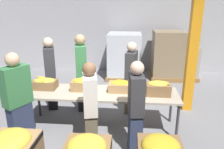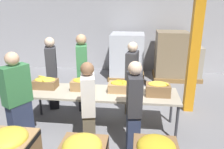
% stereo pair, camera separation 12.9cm
% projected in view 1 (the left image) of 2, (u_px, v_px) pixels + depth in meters
% --- Properties ---
extents(ground_plane, '(30.00, 30.00, 0.00)m').
position_uv_depth(ground_plane, '(101.00, 126.00, 4.42)').
color(ground_plane, gray).
extents(wall_back, '(16.00, 0.08, 4.00)m').
position_uv_depth(wall_back, '(116.00, 15.00, 7.63)').
color(wall_back, '#A8A8AD').
rests_on(wall_back, ground_plane).
extents(sorting_table, '(2.95, 0.80, 0.75)m').
position_uv_depth(sorting_table, '(101.00, 94.00, 4.20)').
color(sorting_table, '#B2A893').
rests_on(sorting_table, ground_plane).
extents(banana_box_0, '(0.46, 0.31, 0.23)m').
position_uv_depth(banana_box_0, '(45.00, 83.00, 4.33)').
color(banana_box_0, olive).
rests_on(banana_box_0, sorting_table).
extents(banana_box_1, '(0.41, 0.28, 0.26)m').
position_uv_depth(banana_box_1, '(82.00, 84.00, 4.26)').
color(banana_box_1, '#A37A4C').
rests_on(banana_box_1, sorting_table).
extents(banana_box_2, '(0.46, 0.30, 0.24)m').
position_uv_depth(banana_box_2, '(121.00, 86.00, 4.19)').
color(banana_box_2, tan).
rests_on(banana_box_2, sorting_table).
extents(banana_box_3, '(0.44, 0.30, 0.27)m').
position_uv_depth(banana_box_3, '(158.00, 88.00, 4.04)').
color(banana_box_3, olive).
rests_on(banana_box_3, sorting_table).
extents(volunteer_0, '(0.34, 0.51, 1.75)m').
position_uv_depth(volunteer_0, '(82.00, 73.00, 4.94)').
color(volunteer_0, black).
rests_on(volunteer_0, ground_plane).
extents(volunteer_1, '(0.41, 0.50, 1.66)m').
position_uv_depth(volunteer_1, '(18.00, 102.00, 3.59)').
color(volunteer_1, '#2D3856').
rests_on(volunteer_1, ground_plane).
extents(volunteer_2, '(0.36, 0.50, 1.67)m').
position_uv_depth(volunteer_2, '(51.00, 74.00, 5.01)').
color(volunteer_2, black).
rests_on(volunteer_2, ground_plane).
extents(volunteer_3, '(0.29, 0.45, 1.55)m').
position_uv_depth(volunteer_3, '(91.00, 110.00, 3.44)').
color(volunteer_3, '#6B604C').
rests_on(volunteer_3, ground_plane).
extents(volunteer_4, '(0.28, 0.46, 1.61)m').
position_uv_depth(volunteer_4, '(131.00, 78.00, 4.82)').
color(volunteer_4, '#6B604C').
rests_on(volunteer_4, ground_plane).
extents(volunteer_5, '(0.26, 0.44, 1.57)m').
position_uv_depth(volunteer_5, '(136.00, 110.00, 3.42)').
color(volunteer_5, '#2D3856').
rests_on(volunteer_5, ground_plane).
extents(support_pillar, '(0.21, 0.21, 4.00)m').
position_uv_depth(support_pillar, '(196.00, 22.00, 4.57)').
color(support_pillar, orange).
rests_on(support_pillar, ground_plane).
extents(pallet_stack_0, '(1.15, 1.15, 1.47)m').
position_uv_depth(pallet_stack_0, '(124.00, 56.00, 7.19)').
color(pallet_stack_0, olive).
rests_on(pallet_stack_0, ground_plane).
extents(pallet_stack_1, '(1.06, 1.06, 1.54)m').
position_uv_depth(pallet_stack_1, '(167.00, 55.00, 7.14)').
color(pallet_stack_1, olive).
rests_on(pallet_stack_1, ground_plane).
extents(pallet_stack_2, '(0.93, 0.93, 1.09)m').
position_uv_depth(pallet_stack_2, '(183.00, 62.00, 7.16)').
color(pallet_stack_2, olive).
rests_on(pallet_stack_2, ground_plane).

